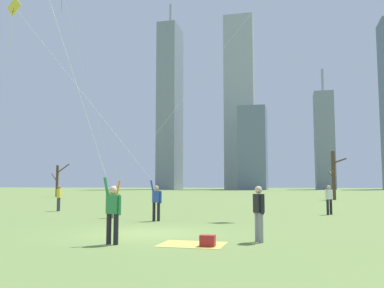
% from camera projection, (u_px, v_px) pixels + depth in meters
% --- Properties ---
extents(ground_plane, '(400.00, 400.00, 0.00)m').
position_uv_depth(ground_plane, '(150.00, 233.00, 14.22)').
color(ground_plane, olive).
extents(kite_flyer_far_back_purple, '(4.90, 1.40, 11.97)m').
position_uv_depth(kite_flyer_far_back_purple, '(95.00, 154.00, 12.12)').
color(kite_flyer_far_back_purple, black).
rests_on(kite_flyer_far_back_purple, ground).
extents(kite_flyer_midfield_right_yellow, '(9.57, 1.27, 12.12)m').
position_uv_depth(kite_flyer_midfield_right_yellow, '(125.00, 158.00, 19.87)').
color(kite_flyer_midfield_right_yellow, black).
rests_on(kite_flyer_midfield_right_yellow, ground).
extents(kite_flyer_foreground_right_teal, '(11.63, 6.21, 18.18)m').
position_uv_depth(kite_flyer_foreground_right_teal, '(164.00, 133.00, 21.87)').
color(kite_flyer_foreground_right_teal, '#726656').
rests_on(kite_flyer_foreground_right_teal, ground).
extents(bystander_strolling_midfield, '(0.43, 0.36, 1.62)m').
position_uv_depth(bystander_strolling_midfield, '(329.00, 198.00, 23.17)').
color(bystander_strolling_midfield, black).
rests_on(bystander_strolling_midfield, ground).
extents(bystander_watching_nearby, '(0.27, 0.50, 1.62)m').
position_uv_depth(bystander_watching_nearby, '(59.00, 197.00, 26.25)').
color(bystander_watching_nearby, '#33384C').
rests_on(bystander_watching_nearby, ground).
extents(bystander_far_off_by_trees, '(0.35, 0.44, 1.62)m').
position_uv_depth(bystander_far_off_by_trees, '(259.00, 211.00, 12.13)').
color(bystander_far_off_by_trees, gray).
rests_on(bystander_far_off_by_trees, ground).
extents(distant_kite_drifting_right_blue, '(6.03, 0.65, 18.82)m').
position_uv_depth(distant_kite_drifting_right_blue, '(68.00, 12.00, 36.03)').
color(distant_kite_drifting_right_blue, blue).
rests_on(distant_kite_drifting_right_blue, ground).
extents(picnic_spot, '(1.81, 1.42, 0.31)m').
position_uv_depth(picnic_spot, '(201.00, 242.00, 11.37)').
color(picnic_spot, '#D8BF4C').
rests_on(picnic_spot, ground).
extents(bare_tree_center, '(3.25, 1.11, 4.49)m').
position_uv_depth(bare_tree_center, '(58.00, 179.00, 56.65)').
color(bare_tree_center, '#4C3828').
rests_on(bare_tree_center, ground).
extents(bare_tree_left_of_center, '(1.86, 1.90, 5.32)m').
position_uv_depth(bare_tree_left_of_center, '(334.00, 175.00, 45.59)').
color(bare_tree_left_of_center, '#4C3828').
rests_on(bare_tree_left_of_center, ground).
extents(skyline_short_annex, '(6.24, 9.71, 41.34)m').
position_uv_depth(skyline_short_annex, '(324.00, 141.00, 141.09)').
color(skyline_short_annex, gray).
rests_on(skyline_short_annex, ground).
extents(skyline_wide_slab, '(8.76, 10.67, 33.81)m').
position_uv_depth(skyline_wide_slab, '(253.00, 148.00, 134.18)').
color(skyline_wide_slab, slate).
rests_on(skyline_wide_slab, ground).
extents(skyline_mid_tower_right, '(6.59, 11.72, 66.92)m').
position_uv_depth(skyline_mid_tower_right, '(170.00, 107.00, 147.64)').
color(skyline_mid_tower_right, gray).
rests_on(skyline_mid_tower_right, ground).
extents(skyline_tall_tower, '(10.60, 5.95, 63.26)m').
position_uv_depth(skyline_tall_tower, '(239.00, 101.00, 150.52)').
color(skyline_tall_tower, '#9EA3AD').
rests_on(skyline_tall_tower, ground).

